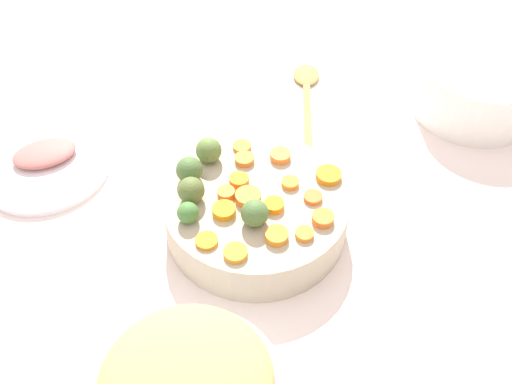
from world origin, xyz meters
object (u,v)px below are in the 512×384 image
Objects in this scene: casserole_dish at (477,87)px; ham_plate at (46,167)px; serving_bowl_carrots at (256,212)px; wooden_spoon at (307,88)px.

ham_plate is (-0.64, -0.49, -0.05)m from casserole_dish.
casserole_dish is 1.05× the size of ham_plate.
wooden_spoon is at bearing 99.15° from serving_bowl_carrots.
wooden_spoon is 0.52m from ham_plate.
ham_plate is at bearing -128.95° from wooden_spoon.
serving_bowl_carrots is 0.39m from ham_plate.
serving_bowl_carrots is at bearing 5.88° from ham_plate.
casserole_dish is at bearing 37.34° from ham_plate.
ham_plate is at bearing -142.66° from casserole_dish.
ham_plate is at bearing -174.12° from serving_bowl_carrots.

